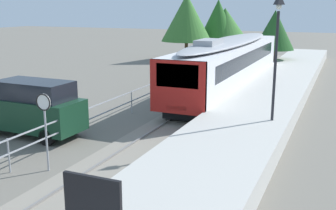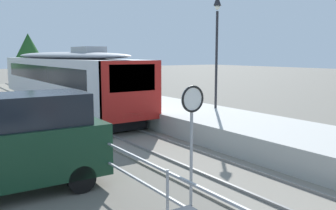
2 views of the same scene
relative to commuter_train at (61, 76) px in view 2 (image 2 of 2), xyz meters
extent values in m
plane|color=#6B665B|center=(-3.00, -6.78, -2.14)|extent=(160.00, 160.00, 0.00)
cube|color=gray|center=(0.00, -6.78, -2.11)|extent=(3.20, 60.00, 0.06)
cube|color=slate|center=(-0.72, -6.78, -2.04)|extent=(0.08, 60.00, 0.08)
cube|color=slate|center=(0.72, -6.78, -2.04)|extent=(0.08, 60.00, 0.08)
cube|color=silver|center=(0.00, 0.11, -0.18)|extent=(2.80, 18.94, 2.55)
cube|color=red|center=(0.00, -9.26, -0.18)|extent=(2.80, 0.24, 2.55)
cube|color=black|center=(0.00, -9.34, 0.38)|extent=(2.13, 0.08, 1.12)
cube|color=black|center=(0.00, 0.11, 0.23)|extent=(2.82, 15.91, 0.92)
ellipsoid|color=#9EA0A5|center=(0.00, 0.11, 1.28)|extent=(2.69, 18.18, 0.44)
cube|color=#9EA0A5|center=(0.00, -4.63, 1.56)|extent=(1.10, 2.20, 0.36)
cube|color=#EAE5C6|center=(0.00, -9.33, -1.17)|extent=(1.00, 0.10, 0.20)
cube|color=black|center=(0.00, -6.96, -1.73)|extent=(2.24, 3.20, 0.55)
cube|color=black|center=(0.00, 7.18, -1.73)|extent=(2.24, 3.20, 0.55)
cube|color=#B7B5AD|center=(3.25, -6.78, -1.69)|extent=(3.90, 60.00, 0.90)
cylinder|color=#232328|center=(4.48, -9.48, 1.06)|extent=(0.12, 0.12, 4.60)
pyramid|color=#232328|center=(4.48, -9.48, 3.86)|extent=(0.34, 0.34, 0.50)
sphere|color=silver|center=(4.48, -9.48, 3.54)|extent=(0.24, 0.24, 0.24)
cylinder|color=#9EA0A5|center=(-2.18, -16.10, -1.04)|extent=(0.07, 0.07, 2.20)
cylinder|color=white|center=(-2.18, -16.12, 0.36)|extent=(0.60, 0.03, 0.60)
torus|color=black|center=(-2.18, -16.14, 0.36)|extent=(0.61, 0.05, 0.61)
cube|color=#9EA0A5|center=(-3.30, -16.78, -0.94)|extent=(0.05, 36.00, 0.05)
cube|color=#9EA0A5|center=(-3.30, -16.78, -1.46)|extent=(0.05, 36.00, 0.05)
cylinder|color=#9EA0A5|center=(-3.30, -16.78, -1.52)|extent=(0.06, 0.06, 1.25)
cylinder|color=#9EA0A5|center=(-3.30, -7.78, -1.52)|extent=(0.06, 0.06, 1.25)
cylinder|color=#9EA0A5|center=(-3.30, 1.22, -1.52)|extent=(0.06, 0.06, 1.25)
cube|color=#143823|center=(-5.60, -13.03, -1.11)|extent=(4.95, 2.07, 1.35)
cube|color=black|center=(-5.30, -13.04, -0.03)|extent=(3.44, 1.80, 0.80)
cylinder|color=black|center=(-4.01, -13.93, -1.78)|extent=(0.73, 0.26, 0.72)
cylinder|color=black|center=(-3.96, -12.22, -1.78)|extent=(0.73, 0.26, 0.72)
cylinder|color=brown|center=(0.95, 12.17, -1.24)|extent=(0.36, 0.36, 1.81)
cone|color=#1E4C1E|center=(0.95, 12.17, 1.46)|extent=(3.70, 3.70, 3.60)
camera|label=1|loc=(7.13, -26.98, 3.51)|focal=43.98mm
camera|label=2|loc=(-7.08, -22.36, 1.34)|focal=38.18mm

